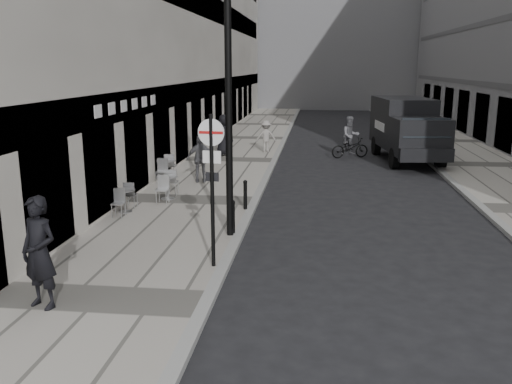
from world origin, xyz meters
TOP-DOWN VIEW (x-y plane):
  - sidewalk at (-2.00, 18.00)m, footprint 4.00×60.00m
  - far_sidewalk at (9.00, 18.00)m, footprint 4.00×60.00m
  - building_far at (1.50, 56.00)m, footprint 24.00×16.00m
  - walking_man at (-2.83, 2.26)m, footprint 0.86×0.70m
  - sign_post at (-0.20, 4.59)m, footprint 0.56×0.13m
  - lamppost at (-0.20, 6.80)m, footprint 0.30×0.30m
  - bollard_near at (-0.15, 9.33)m, footprint 0.11×0.11m
  - bollard_far at (-0.15, 6.95)m, footprint 0.11×0.11m
  - panel_van at (5.98, 19.30)m, footprint 2.85×6.22m
  - cyclist at (3.48, 19.75)m, footprint 1.94×1.24m
  - pedestrian_a at (-2.28, 12.94)m, footprint 1.08×0.63m
  - pedestrian_b at (-0.60, 20.33)m, footprint 1.09×0.75m
  - pedestrian_c at (-2.47, 18.96)m, footprint 1.12×0.93m
  - cafe_table_near at (-2.80, 10.29)m, footprint 0.68×1.53m
  - cafe_table_mid at (-3.60, 8.57)m, footprint 0.62×1.40m
  - cafe_table_far at (-3.60, 13.00)m, footprint 0.72×1.62m

SIDE VIEW (x-z plane):
  - sidewalk at x=-2.00m, z-range 0.00..0.12m
  - far_sidewalk at x=9.00m, z-range 0.00..0.12m
  - bollard_far at x=-0.15m, z-range 0.12..0.93m
  - cafe_table_mid at x=-3.60m, z-range 0.13..0.92m
  - bollard_near at x=-0.15m, z-range 0.12..0.95m
  - cafe_table_near at x=-2.80m, z-range 0.13..1.00m
  - cafe_table_far at x=-3.60m, z-range 0.13..1.05m
  - cyclist at x=3.48m, z-range -0.22..1.76m
  - pedestrian_b at x=-0.60m, z-range 0.12..1.68m
  - pedestrian_a at x=-2.28m, z-range 0.12..1.86m
  - pedestrian_c at x=-2.47m, z-range 0.12..2.08m
  - walking_man at x=-2.83m, z-range 0.12..2.14m
  - panel_van at x=5.98m, z-range 0.18..3.02m
  - sign_post at x=-0.20m, z-range 0.58..3.82m
  - lamppost at x=-0.20m, z-range 0.50..7.17m
  - building_far at x=1.50m, z-range 0.00..22.00m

